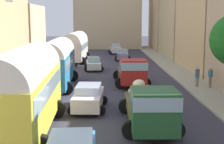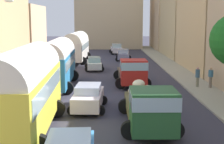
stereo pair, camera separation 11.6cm
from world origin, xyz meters
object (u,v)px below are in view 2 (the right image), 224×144
parked_bus_2 (76,46)px  car_0 (123,55)px  parked_bus_1 (57,61)px  cargo_truck_0 (149,106)px  pedestrian_0 (198,76)px  car_3 (88,97)px  pedestrian_1 (211,77)px  cargo_truck_1 (132,71)px  car_1 (116,49)px  parked_bus_0 (23,87)px  car_4 (94,63)px

parked_bus_2 → car_0: 6.61m
parked_bus_1 → cargo_truck_0: bearing=-60.1°
pedestrian_0 → car_3: bearing=-143.6°
car_3 → pedestrian_0: bearing=36.4°
pedestrian_0 → pedestrian_1: size_ratio=0.99×
cargo_truck_1 → car_0: 17.73m
car_1 → car_3: size_ratio=1.06×
parked_bus_0 → pedestrian_0: (11.42, 10.79, -1.36)m
parked_bus_0 → car_3: size_ratio=2.24×
parked_bus_0 → cargo_truck_1: size_ratio=1.37×
parked_bus_2 → car_0: size_ratio=2.66×
car_1 → pedestrian_0: bearing=-78.2°
parked_bus_1 → cargo_truck_0: parked_bus_1 is taller
car_4 → car_0: bearing=67.0°
car_1 → pedestrian_1: size_ratio=2.47×
pedestrian_0 → pedestrian_1: bearing=-19.1°
car_4 → pedestrian_1: size_ratio=2.37×
pedestrian_0 → pedestrian_1: 1.02m
cargo_truck_0 → car_1: (-0.54, 37.92, -0.45)m
pedestrian_0 → parked_bus_0: bearing=-136.6°
cargo_truck_1 → pedestrian_1: cargo_truck_1 is taller
parked_bus_0 → pedestrian_0: bearing=43.4°
car_0 → pedestrian_0: size_ratio=2.11×
pedestrian_1 → parked_bus_1: bearing=175.3°
parked_bus_2 → pedestrian_1: 21.70m
car_1 → car_4: car_1 is taller
parked_bus_1 → parked_bus_2: parked_bus_1 is taller
car_4 → pedestrian_0: bearing=-49.0°
parked_bus_0 → car_4: (2.63, 20.91, -1.63)m
car_1 → pedestrian_0: size_ratio=2.51×
cargo_truck_1 → car_4: (-3.54, 9.02, -0.51)m
parked_bus_2 → car_4: parked_bus_2 is taller
parked_bus_2 → pedestrian_1: size_ratio=5.54×
parked_bus_0 → car_4: parked_bus_0 is taller
parked_bus_2 → pedestrian_0: 20.88m
parked_bus_0 → car_3: (2.88, 4.48, -1.56)m
parked_bus_1 → pedestrian_1: parked_bus_1 is taller
parked_bus_2 → cargo_truck_0: size_ratio=1.37×
car_0 → pedestrian_0: (5.10, -18.82, 0.22)m
parked_bus_1 → car_3: bearing=-66.9°
parked_bus_1 → cargo_truck_1: bearing=3.8°
parked_bus_0 → parked_bus_1: 11.47m
car_1 → parked_bus_1: bearing=-102.0°
cargo_truck_1 → car_3: 8.12m
car_0 → car_3: size_ratio=0.90×
cargo_truck_1 → cargo_truck_0: bearing=-90.0°
parked_bus_2 → car_0: parked_bus_2 is taller
parked_bus_1 → pedestrian_0: (11.53, -0.68, -1.20)m
cargo_truck_0 → car_4: (-3.54, 20.35, -0.53)m
parked_bus_0 → pedestrian_1: (12.39, 10.46, -1.35)m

